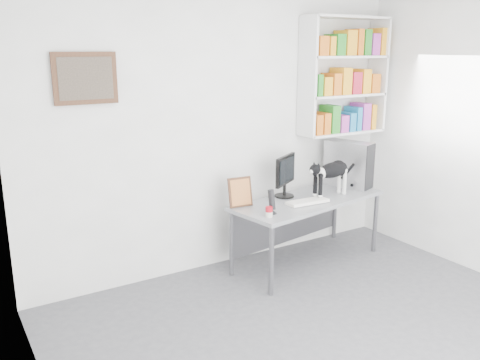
# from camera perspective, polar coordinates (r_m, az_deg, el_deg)

# --- Properties ---
(room) EXTENTS (4.01, 4.01, 2.70)m
(room) POSITION_cam_1_polar(r_m,az_deg,el_deg) (3.40, 15.12, 0.71)
(room) COLOR #5A5A5F
(room) RESTS_ON ground
(bookshelf) EXTENTS (1.03, 0.28, 1.24)m
(bookshelf) POSITION_cam_1_polar(r_m,az_deg,el_deg) (5.61, 11.61, 11.35)
(bookshelf) COLOR silver
(bookshelf) RESTS_ON room
(wall_art) EXTENTS (0.52, 0.04, 0.42)m
(wall_art) POSITION_cam_1_polar(r_m,az_deg,el_deg) (4.37, -16.98, 10.86)
(wall_art) COLOR #4B2F18
(wall_art) RESTS_ON room
(desk) EXTENTS (1.72, 0.89, 0.68)m
(desk) POSITION_cam_1_polar(r_m,az_deg,el_deg) (5.22, 7.58, -5.68)
(desk) COLOR gray
(desk) RESTS_ON room
(monitor) EXTENTS (0.45, 0.37, 0.43)m
(monitor) POSITION_cam_1_polar(r_m,az_deg,el_deg) (5.09, 5.04, 0.46)
(monitor) COLOR black
(monitor) RESTS_ON desk
(keyboard) EXTENTS (0.43, 0.18, 0.03)m
(keyboard) POSITION_cam_1_polar(r_m,az_deg,el_deg) (4.95, 7.57, -2.42)
(keyboard) COLOR white
(keyboard) RESTS_ON desk
(pc_tower) EXTENTS (0.38, 0.54, 0.49)m
(pc_tower) POSITION_cam_1_polar(r_m,az_deg,el_deg) (5.59, 12.08, 1.77)
(pc_tower) COLOR silver
(pc_tower) RESTS_ON desk
(speaker) EXTENTS (0.12, 0.12, 0.23)m
(speaker) POSITION_cam_1_polar(r_m,az_deg,el_deg) (4.59, 3.57, -2.38)
(speaker) COLOR black
(speaker) RESTS_ON desk
(leaning_print) EXTENTS (0.24, 0.12, 0.29)m
(leaning_print) POSITION_cam_1_polar(r_m,az_deg,el_deg) (4.78, 0.01, -1.30)
(leaning_print) COLOR #4B2F18
(leaning_print) RESTS_ON desk
(soup_can) EXTENTS (0.08, 0.08, 0.09)m
(soup_can) POSITION_cam_1_polar(r_m,az_deg,el_deg) (4.51, 3.28, -3.59)
(soup_can) COLOR #AC0E1B
(soup_can) RESTS_ON desk
(cat) EXTENTS (0.61, 0.24, 0.37)m
(cat) POSITION_cam_1_polar(r_m,az_deg,el_deg) (5.17, 10.21, 0.13)
(cat) COLOR black
(cat) RESTS_ON desk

